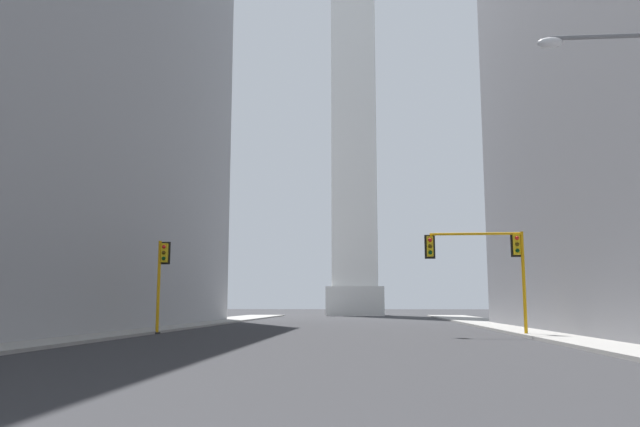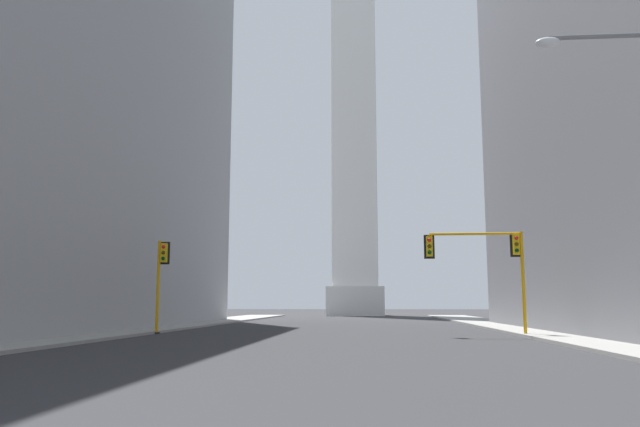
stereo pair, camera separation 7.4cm
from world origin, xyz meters
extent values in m
cube|color=gray|center=(-12.54, 32.48, 0.07)|extent=(5.00, 108.26, 0.15)
cube|color=gray|center=(12.54, 32.48, 0.07)|extent=(5.00, 108.26, 0.15)
cube|color=silver|center=(0.00, 90.22, 2.08)|extent=(8.31, 8.31, 4.17)
cube|color=white|center=(0.00, 90.22, 37.83)|extent=(6.65, 6.65, 67.32)
cylinder|color=orange|center=(-10.01, 32.72, 2.67)|extent=(0.18, 0.18, 5.34)
cylinder|color=#262626|center=(-10.01, 32.72, 0.05)|extent=(0.40, 0.40, 0.10)
cube|color=yellow|center=(-9.72, 32.72, 4.64)|extent=(0.36, 0.36, 1.10)
cube|color=black|center=(-9.73, 32.90, 4.64)|extent=(0.58, 0.06, 1.32)
sphere|color=red|center=(-9.71, 32.53, 4.99)|extent=(0.22, 0.22, 0.22)
sphere|color=#483506|center=(-9.71, 32.53, 4.64)|extent=(0.22, 0.22, 0.22)
sphere|color=#073410|center=(-9.71, 32.53, 4.30)|extent=(0.22, 0.22, 0.22)
cylinder|color=orange|center=(10.41, 31.68, 2.79)|extent=(0.18, 0.18, 5.58)
cylinder|color=#262626|center=(10.41, 31.68, 0.05)|extent=(0.40, 0.40, 0.10)
cube|color=yellow|center=(10.12, 31.68, 4.88)|extent=(0.35, 0.35, 1.10)
cube|color=black|center=(10.12, 31.86, 4.88)|extent=(0.58, 0.05, 1.32)
sphere|color=red|center=(10.11, 31.49, 5.22)|extent=(0.22, 0.22, 0.22)
sphere|color=#483506|center=(10.11, 31.49, 4.88)|extent=(0.22, 0.22, 0.22)
sphere|color=#073410|center=(10.11, 31.49, 4.54)|extent=(0.22, 0.22, 0.22)
cylinder|color=orange|center=(7.94, 31.68, 5.48)|extent=(4.93, 0.14, 0.14)
sphere|color=orange|center=(10.41, 31.68, 5.48)|extent=(0.18, 0.18, 0.18)
cube|color=yellow|center=(5.48, 31.68, 4.81)|extent=(0.35, 0.35, 1.10)
cube|color=black|center=(5.49, 31.86, 4.81)|extent=(0.58, 0.05, 1.32)
sphere|color=red|center=(5.47, 31.49, 5.15)|extent=(0.22, 0.22, 0.22)
sphere|color=#483506|center=(5.47, 31.49, 4.81)|extent=(0.22, 0.22, 0.22)
sphere|color=#073410|center=(5.47, 31.49, 4.47)|extent=(0.22, 0.22, 0.22)
cylinder|color=slate|center=(8.43, 13.05, 8.49)|extent=(3.06, 0.12, 0.12)
ellipsoid|color=silver|center=(6.90, 13.05, 8.37)|extent=(0.64, 0.36, 0.26)
camera|label=1|loc=(2.21, -2.63, 1.70)|focal=35.00mm
camera|label=2|loc=(2.28, -2.63, 1.70)|focal=35.00mm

